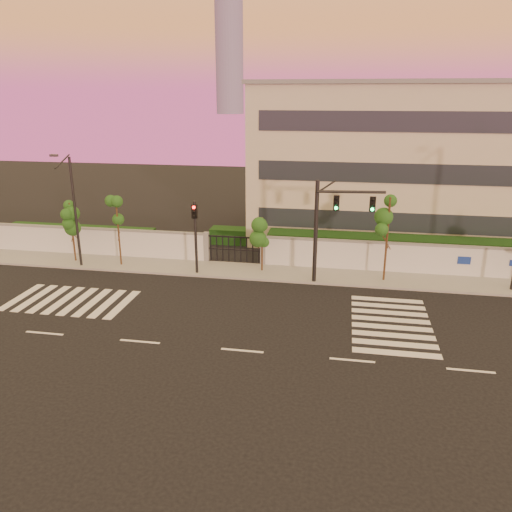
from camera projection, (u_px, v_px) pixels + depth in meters
The scene contains 13 objects.
ground at pixel (242, 351), 23.01m from camera, with size 120.00×120.00×0.00m, color black.
sidewalk at pixel (274, 273), 32.81m from camera, with size 60.00×3.00×0.15m, color gray.
perimeter_wall at pixel (279, 252), 33.89m from camera, with size 60.00×0.36×2.20m.
hedge_row at pixel (299, 245), 36.36m from camera, with size 41.00×4.25×1.80m.
institutional_building at pixel (406, 161), 40.18m from camera, with size 24.40×12.40×12.25m.
road_markings at pixel (228, 314), 26.79m from camera, with size 57.00×7.62×0.02m.
street_tree_b at pixel (71, 219), 34.12m from camera, with size 1.48×1.18×4.26m.
street_tree_c at pixel (118, 217), 33.18m from camera, with size 1.36×1.09×4.78m.
street_tree_d at pixel (262, 232), 32.29m from camera, with size 1.37×1.09×3.74m.
street_tree_e at pixel (389, 220), 30.22m from camera, with size 1.63×1.29×5.42m.
traffic_signal_main at pixel (330, 220), 29.81m from camera, with size 4.09×0.59×6.47m.
traffic_signal_secondary at pixel (195, 229), 31.73m from camera, with size 0.38×0.36×4.90m.
streetlight_west at pixel (73, 207), 32.66m from camera, with size 0.47×1.88×7.81m.
Camera 1 is at (4.24, -20.09, 11.29)m, focal length 35.00 mm.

